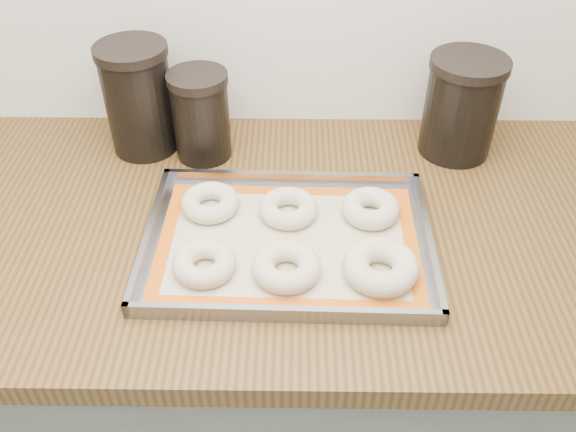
{
  "coord_description": "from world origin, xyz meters",
  "views": [
    {
      "loc": [
        0.06,
        0.89,
        1.58
      ],
      "look_at": [
        0.05,
        1.61,
        0.96
      ],
      "focal_mm": 38.0,
      "sensor_mm": 36.0,
      "label": 1
    }
  ],
  "objects_px": {
    "bagel_front_right": "(381,267)",
    "bagel_back_mid": "(288,208)",
    "canister_left": "(139,98)",
    "bagel_front_mid": "(286,266)",
    "bagel_front_left": "(204,263)",
    "bagel_back_right": "(371,208)",
    "bagel_back_left": "(210,203)",
    "canister_right": "(461,106)",
    "baking_tray": "(288,241)",
    "canister_mid": "(201,115)"
  },
  "relations": [
    {
      "from": "bagel_front_left",
      "to": "bagel_back_right",
      "type": "bearing_deg",
      "value": 26.73
    },
    {
      "from": "canister_mid",
      "to": "bagel_front_left",
      "type": "bearing_deg",
      "value": -83.21
    },
    {
      "from": "canister_left",
      "to": "baking_tray",
      "type": "bearing_deg",
      "value": -44.87
    },
    {
      "from": "canister_mid",
      "to": "canister_right",
      "type": "xyz_separation_m",
      "value": [
        0.49,
        0.02,
        0.01
      ]
    },
    {
      "from": "bagel_back_left",
      "to": "bagel_back_mid",
      "type": "bearing_deg",
      "value": -5.7
    },
    {
      "from": "bagel_back_mid",
      "to": "canister_left",
      "type": "relative_size",
      "value": 0.47
    },
    {
      "from": "bagel_back_left",
      "to": "canister_right",
      "type": "bearing_deg",
      "value": 23.38
    },
    {
      "from": "bagel_front_left",
      "to": "bagel_front_mid",
      "type": "height_order",
      "value": "bagel_front_mid"
    },
    {
      "from": "baking_tray",
      "to": "canister_mid",
      "type": "distance_m",
      "value": 0.32
    },
    {
      "from": "bagel_front_right",
      "to": "bagel_back_left",
      "type": "height_order",
      "value": "bagel_front_right"
    },
    {
      "from": "canister_left",
      "to": "canister_mid",
      "type": "bearing_deg",
      "value": -11.95
    },
    {
      "from": "bagel_front_right",
      "to": "canister_right",
      "type": "distance_m",
      "value": 0.4
    },
    {
      "from": "baking_tray",
      "to": "bagel_front_right",
      "type": "relative_size",
      "value": 4.04
    },
    {
      "from": "bagel_back_mid",
      "to": "canister_mid",
      "type": "xyz_separation_m",
      "value": [
        -0.17,
        0.19,
        0.07
      ]
    },
    {
      "from": "canister_mid",
      "to": "bagel_front_right",
      "type": "bearing_deg",
      "value": -47.28
    },
    {
      "from": "baking_tray",
      "to": "bagel_back_left",
      "type": "bearing_deg",
      "value": 149.16
    },
    {
      "from": "bagel_front_right",
      "to": "bagel_back_mid",
      "type": "bearing_deg",
      "value": 134.97
    },
    {
      "from": "bagel_front_right",
      "to": "canister_left",
      "type": "distance_m",
      "value": 0.56
    },
    {
      "from": "canister_mid",
      "to": "canister_left",
      "type": "bearing_deg",
      "value": 168.05
    },
    {
      "from": "baking_tray",
      "to": "bagel_back_right",
      "type": "xyz_separation_m",
      "value": [
        0.14,
        0.07,
        0.01
      ]
    },
    {
      "from": "canister_left",
      "to": "bagel_front_mid",
      "type": "bearing_deg",
      "value": -51.6
    },
    {
      "from": "bagel_front_right",
      "to": "canister_mid",
      "type": "distance_m",
      "value": 0.46
    },
    {
      "from": "bagel_front_mid",
      "to": "canister_mid",
      "type": "distance_m",
      "value": 0.37
    },
    {
      "from": "bagel_back_mid",
      "to": "bagel_back_right",
      "type": "bearing_deg",
      "value": -0.08
    },
    {
      "from": "baking_tray",
      "to": "canister_right",
      "type": "height_order",
      "value": "canister_right"
    },
    {
      "from": "bagel_back_mid",
      "to": "bagel_back_left",
      "type": "bearing_deg",
      "value": 174.3
    },
    {
      "from": "bagel_front_right",
      "to": "bagel_back_mid",
      "type": "distance_m",
      "value": 0.2
    },
    {
      "from": "bagel_back_mid",
      "to": "canister_right",
      "type": "height_order",
      "value": "canister_right"
    },
    {
      "from": "bagel_front_left",
      "to": "bagel_back_right",
      "type": "xyz_separation_m",
      "value": [
        0.27,
        0.13,
        0.0
      ]
    },
    {
      "from": "bagel_back_left",
      "to": "canister_right",
      "type": "distance_m",
      "value": 0.5
    },
    {
      "from": "bagel_front_right",
      "to": "bagel_back_right",
      "type": "bearing_deg",
      "value": 90.83
    },
    {
      "from": "bagel_front_right",
      "to": "bagel_back_mid",
      "type": "xyz_separation_m",
      "value": [
        -0.14,
        0.14,
        -0.0
      ]
    },
    {
      "from": "bagel_front_left",
      "to": "canister_right",
      "type": "xyz_separation_m",
      "value": [
        0.45,
        0.34,
        0.08
      ]
    },
    {
      "from": "bagel_front_left",
      "to": "bagel_back_mid",
      "type": "height_order",
      "value": "same"
    },
    {
      "from": "bagel_back_right",
      "to": "canister_mid",
      "type": "bearing_deg",
      "value": 147.94
    },
    {
      "from": "bagel_front_right",
      "to": "canister_mid",
      "type": "relative_size",
      "value": 0.68
    },
    {
      "from": "baking_tray",
      "to": "canister_mid",
      "type": "bearing_deg",
      "value": 122.76
    },
    {
      "from": "bagel_front_right",
      "to": "bagel_back_left",
      "type": "distance_m",
      "value": 0.32
    },
    {
      "from": "canister_right",
      "to": "bagel_back_left",
      "type": "bearing_deg",
      "value": -156.62
    },
    {
      "from": "baking_tray",
      "to": "bagel_back_right",
      "type": "distance_m",
      "value": 0.15
    },
    {
      "from": "bagel_front_mid",
      "to": "bagel_back_left",
      "type": "bearing_deg",
      "value": 130.82
    },
    {
      "from": "bagel_front_left",
      "to": "bagel_back_left",
      "type": "distance_m",
      "value": 0.15
    },
    {
      "from": "bagel_back_left",
      "to": "bagel_back_mid",
      "type": "height_order",
      "value": "same"
    },
    {
      "from": "baking_tray",
      "to": "canister_mid",
      "type": "height_order",
      "value": "canister_mid"
    },
    {
      "from": "bagel_front_mid",
      "to": "canister_left",
      "type": "relative_size",
      "value": 0.5
    },
    {
      "from": "baking_tray",
      "to": "bagel_front_right",
      "type": "distance_m",
      "value": 0.16
    },
    {
      "from": "canister_mid",
      "to": "canister_right",
      "type": "distance_m",
      "value": 0.49
    },
    {
      "from": "bagel_front_right",
      "to": "bagel_front_left",
      "type": "bearing_deg",
      "value": 178.43
    },
    {
      "from": "bagel_back_right",
      "to": "bagel_back_mid",
      "type": "bearing_deg",
      "value": 179.92
    },
    {
      "from": "bagel_front_left",
      "to": "canister_left",
      "type": "height_order",
      "value": "canister_left"
    }
  ]
}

